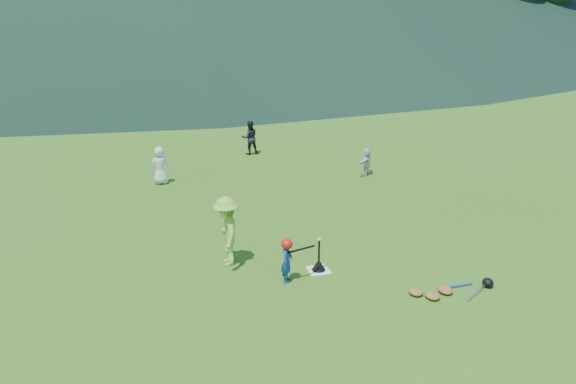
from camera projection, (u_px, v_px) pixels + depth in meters
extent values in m
plane|color=#2F6116|center=(319.00, 271.00, 12.02)|extent=(120.00, 120.00, 0.00)
cube|color=silver|center=(319.00, 270.00, 12.02)|extent=(0.45, 0.45, 0.02)
sphere|color=white|center=(319.00, 239.00, 11.77)|extent=(0.08, 0.08, 0.08)
imported|color=navy|center=(287.00, 261.00, 11.43)|extent=(0.36, 0.41, 0.93)
imported|color=#88C53A|center=(227.00, 231.00, 12.07)|extent=(0.66, 1.04, 1.55)
imported|color=silver|center=(160.00, 165.00, 17.05)|extent=(0.59, 0.41, 1.16)
imported|color=black|center=(250.00, 138.00, 20.01)|extent=(0.61, 0.49, 1.22)
imported|color=silver|center=(366.00, 162.00, 17.85)|extent=(0.79, 0.75, 0.89)
cone|color=black|center=(319.00, 266.00, 11.99)|extent=(0.30, 0.30, 0.18)
cylinder|color=black|center=(319.00, 252.00, 11.87)|extent=(0.04, 0.04, 0.50)
ellipsoid|color=#B8190C|center=(287.00, 244.00, 11.30)|extent=(0.24, 0.26, 0.22)
cylinder|color=black|center=(301.00, 249.00, 11.42)|extent=(0.62, 0.17, 0.07)
ellipsoid|color=olive|center=(432.00, 295.00, 10.95)|extent=(0.28, 0.34, 0.13)
ellipsoid|color=olive|center=(445.00, 290.00, 11.15)|extent=(0.28, 0.34, 0.13)
ellipsoid|color=olive|center=(415.00, 291.00, 11.09)|extent=(0.28, 0.34, 0.13)
cylinder|color=silver|center=(476.00, 293.00, 11.10)|extent=(0.64, 0.43, 0.06)
cylinder|color=#263FA5|center=(457.00, 286.00, 11.37)|extent=(0.68, 0.06, 0.05)
ellipsoid|color=black|center=(488.00, 283.00, 11.35)|extent=(0.22, 0.24, 0.19)
cube|color=gray|center=(187.00, 66.00, 37.13)|extent=(70.00, 0.03, 1.20)
cube|color=yellow|center=(186.00, 57.00, 36.90)|extent=(70.00, 0.08, 0.08)
cylinder|color=gray|center=(187.00, 66.00, 37.13)|extent=(0.07, 0.07, 1.30)
cylinder|color=#382314|center=(66.00, 36.00, 40.93)|extent=(0.56, 0.56, 4.38)
cylinder|color=#382314|center=(135.00, 46.00, 39.60)|extent=(0.56, 0.56, 3.22)
cylinder|color=#382314|center=(200.00, 38.00, 42.04)|extent=(0.56, 0.56, 3.81)
cylinder|color=#382314|center=(258.00, 31.00, 44.47)|extent=(0.56, 0.56, 4.41)
cylinder|color=#382314|center=(328.00, 41.00, 43.14)|extent=(0.56, 0.56, 3.25)
cylinder|color=#382314|center=(378.00, 34.00, 45.57)|extent=(0.56, 0.56, 3.85)
cylinder|color=#382314|center=(423.00, 27.00, 48.00)|extent=(0.56, 0.56, 4.44)
cylinder|color=#382314|center=(491.00, 36.00, 46.67)|extent=(0.56, 0.56, 3.29)
cylinder|color=#382314|center=(530.00, 30.00, 49.10)|extent=(0.56, 0.56, 3.88)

